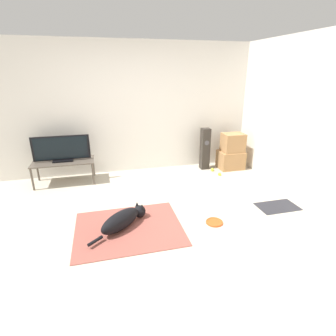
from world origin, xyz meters
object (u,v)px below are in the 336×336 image
object	(u,v)px
cardboard_box_lower	(231,160)
tv_stand	(64,163)
dog	(123,219)
tennis_ball_near_speaker	(220,174)
tennis_ball_by_boxes	(212,170)
tv	(61,149)
frisbee	(214,222)
floor_speaker	(205,149)
cardboard_box_upper	(233,143)

from	to	relation	value
cardboard_box_lower	tv_stand	distance (m)	3.39
dog	tennis_ball_near_speaker	bearing A→B (deg)	34.39
cardboard_box_lower	tennis_ball_near_speaker	size ratio (longest dim) A/B	7.85
tennis_ball_by_boxes	tennis_ball_near_speaker	size ratio (longest dim) A/B	1.00
tv	tennis_ball_by_boxes	size ratio (longest dim) A/B	15.17
dog	tv	world-z (taller)	tv
frisbee	floor_speaker	xyz separation A→B (m)	(0.67, 2.08, 0.43)
tennis_ball_near_speaker	tennis_ball_by_boxes	bearing A→B (deg)	98.70
frisbee	cardboard_box_upper	bearing A→B (deg)	57.51
frisbee	cardboard_box_lower	xyz separation A→B (m)	(1.22, 1.95, 0.18)
frisbee	tv_stand	world-z (taller)	tv_stand
tennis_ball_near_speaker	frisbee	bearing A→B (deg)	-116.95
dog	frisbee	xyz separation A→B (m)	(1.24, -0.20, -0.12)
tv	tennis_ball_near_speaker	world-z (taller)	tv
floor_speaker	tv_stand	xyz separation A→B (m)	(-2.83, -0.07, -0.05)
tv	tennis_ball_by_boxes	world-z (taller)	tv
tennis_ball_near_speaker	dog	bearing A→B (deg)	-145.61
tennis_ball_by_boxes	tennis_ball_near_speaker	xyz separation A→B (m)	(0.04, -0.27, 0.00)
cardboard_box_lower	cardboard_box_upper	bearing A→B (deg)	-43.45
cardboard_box_upper	tv_stand	size ratio (longest dim) A/B	0.40
floor_speaker	dog	bearing A→B (deg)	-135.35
tv	tennis_ball_by_boxes	xyz separation A→B (m)	(2.94, -0.14, -0.63)
cardboard_box_upper	tv	world-z (taller)	tv
dog	frisbee	size ratio (longest dim) A/B	3.36
frisbee	tv	world-z (taller)	tv
tennis_ball_near_speaker	floor_speaker	bearing A→B (deg)	107.22
floor_speaker	tv	world-z (taller)	tv
dog	cardboard_box_upper	xyz separation A→B (m)	(2.48, 1.74, 0.44)
cardboard_box_upper	tennis_ball_near_speaker	size ratio (longest dim) A/B	6.64
frisbee	tv_stand	distance (m)	2.98
frisbee	tennis_ball_near_speaker	world-z (taller)	tennis_ball_near_speaker
cardboard_box_upper	floor_speaker	xyz separation A→B (m)	(-0.57, 0.14, -0.14)
cardboard_box_upper	tv_stand	xyz separation A→B (m)	(-3.40, 0.07, -0.19)
tv	dog	bearing A→B (deg)	-63.05
tv_stand	tennis_ball_by_boxes	world-z (taller)	tv_stand
floor_speaker	tv	size ratio (longest dim) A/B	0.88
floor_speaker	tv_stand	distance (m)	2.83
tv_stand	tennis_ball_by_boxes	size ratio (longest dim) A/B	16.55
floor_speaker	tennis_ball_near_speaker	world-z (taller)	floor_speaker
tv	tennis_ball_by_boxes	bearing A→B (deg)	-2.75
cardboard_box_lower	tv_stand	world-z (taller)	tv_stand
frisbee	tv_stand	xyz separation A→B (m)	(-2.16, 2.01, 0.37)
dog	floor_speaker	xyz separation A→B (m)	(1.91, 1.89, 0.31)
cardboard_box_upper	cardboard_box_lower	bearing A→B (deg)	136.55
dog	tv_stand	distance (m)	2.05
tennis_ball_near_speaker	tv	bearing A→B (deg)	172.20
cardboard_box_lower	tennis_ball_near_speaker	distance (m)	0.56
tennis_ball_by_boxes	cardboard_box_lower	bearing A→B (deg)	10.42
floor_speaker	tennis_ball_by_boxes	distance (m)	0.47
floor_speaker	frisbee	bearing A→B (deg)	-107.77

